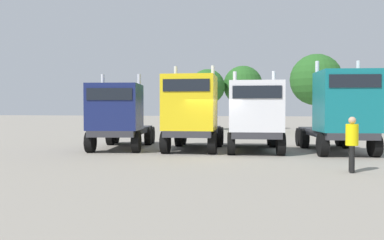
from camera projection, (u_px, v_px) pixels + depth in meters
ground at (216, 154)px, 17.75m from camera, size 200.00×200.00×0.00m
semi_truck_navy at (119, 116)px, 19.65m from camera, size 3.68×6.60×3.88m
semi_truck_yellow at (192, 113)px, 18.96m from camera, size 3.02×6.10×4.25m
semi_truck_white at (255, 116)px, 18.54m from camera, size 3.25×6.33×3.93m
semi_truck_teal at (341, 112)px, 17.84m from camera, size 3.44×6.36×4.36m
visitor_in_hivis at (352, 140)px, 12.65m from camera, size 0.43×0.45×1.82m
oak_far_left at (208, 87)px, 38.07m from camera, size 3.42×3.42×6.00m
oak_far_centre at (243, 86)px, 39.29m from camera, size 3.97×3.97×6.47m
oak_far_right at (316, 80)px, 33.04m from camera, size 4.36×4.36×6.77m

